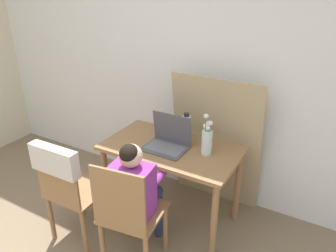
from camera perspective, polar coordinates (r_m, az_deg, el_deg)
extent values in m
cube|color=white|center=(2.99, 1.40, 11.35)|extent=(6.40, 0.05, 2.50)
cube|color=olive|center=(2.62, 0.63, -3.90)|extent=(1.08, 0.62, 0.03)
cylinder|color=olive|center=(2.87, -10.74, -9.80)|extent=(0.05, 0.05, 0.67)
cylinder|color=olive|center=(2.46, 7.98, -16.37)|extent=(0.05, 0.05, 0.67)
cylinder|color=olive|center=(3.21, -4.85, -5.37)|extent=(0.05, 0.05, 0.67)
cylinder|color=olive|center=(2.85, 12.02, -10.20)|extent=(0.05, 0.05, 0.67)
cube|color=olive|center=(2.40, -5.98, -14.72)|extent=(0.45, 0.45, 0.02)
cube|color=olive|center=(2.12, -8.69, -12.82)|extent=(0.38, 0.07, 0.45)
cylinder|color=olive|center=(2.60, -0.46, -17.18)|extent=(0.04, 0.04, 0.41)
cylinder|color=olive|center=(2.71, -7.36, -15.25)|extent=(0.04, 0.04, 0.41)
cylinder|color=olive|center=(2.50, -11.32, -19.74)|extent=(0.04, 0.04, 0.41)
cube|color=olive|center=(2.68, -15.15, -10.72)|extent=(0.41, 0.41, 0.02)
cube|color=olive|center=(2.45, -18.78, -8.38)|extent=(0.38, 0.03, 0.45)
cylinder|color=olive|center=(2.81, -9.64, -13.72)|extent=(0.04, 0.04, 0.41)
cylinder|color=olive|center=(3.00, -14.89, -11.51)|extent=(0.04, 0.04, 0.41)
cylinder|color=olive|center=(2.63, -14.36, -17.57)|extent=(0.04, 0.04, 0.41)
cylinder|color=olive|center=(2.83, -19.66, -14.85)|extent=(0.04, 0.04, 0.41)
cube|color=beige|center=(2.38, -19.22, -5.68)|extent=(0.39, 0.09, 0.20)
cube|color=purple|center=(2.28, -6.20, -10.93)|extent=(0.31, 0.22, 0.37)
sphere|color=beige|center=(2.13, -6.52, -5.17)|extent=(0.16, 0.16, 0.16)
sphere|color=black|center=(2.11, -6.73, -4.89)|extent=(0.13, 0.13, 0.13)
cylinder|color=navy|center=(2.45, -3.09, -12.79)|extent=(0.13, 0.29, 0.09)
cylinder|color=navy|center=(2.50, -5.84, -12.07)|extent=(0.13, 0.29, 0.09)
cylinder|color=navy|center=(2.70, -1.68, -15.00)|extent=(0.08, 0.08, 0.43)
cylinder|color=navy|center=(2.74, -4.24, -14.32)|extent=(0.08, 0.08, 0.43)
cylinder|color=purple|center=(2.38, -1.20, -8.53)|extent=(0.09, 0.25, 0.06)
cylinder|color=purple|center=(2.47, -6.47, -7.31)|extent=(0.09, 0.25, 0.06)
cube|color=#4C4C51|center=(2.57, -0.55, -3.95)|extent=(0.34, 0.25, 0.01)
cube|color=slate|center=(2.57, -0.55, -3.83)|extent=(0.30, 0.18, 0.00)
cube|color=#4C4C51|center=(2.60, 0.70, -0.41)|extent=(0.34, 0.03, 0.25)
cube|color=#19284C|center=(2.60, 0.74, -0.37)|extent=(0.30, 0.03, 0.22)
cylinder|color=silver|center=(2.49, 6.77, -2.86)|extent=(0.08, 0.08, 0.19)
cylinder|color=#3D7A38|center=(2.46, 7.25, -1.82)|extent=(0.01, 0.01, 0.22)
sphere|color=white|center=(2.42, 7.39, 0.50)|extent=(0.04, 0.04, 0.04)
cylinder|color=#3D7A38|center=(2.48, 7.00, -1.74)|extent=(0.01, 0.01, 0.21)
sphere|color=white|center=(2.44, 7.12, 0.44)|extent=(0.04, 0.04, 0.04)
cylinder|color=#3D7A38|center=(2.48, 6.50, -1.97)|extent=(0.01, 0.01, 0.19)
sphere|color=white|center=(2.44, 6.61, -0.01)|extent=(0.04, 0.04, 0.04)
cylinder|color=#3D7A38|center=(2.44, 6.50, -1.25)|extent=(0.01, 0.01, 0.28)
sphere|color=white|center=(2.39, 6.65, 1.73)|extent=(0.04, 0.04, 0.04)
cylinder|color=#3D7A38|center=(2.46, 6.90, -2.33)|extent=(0.01, 0.01, 0.18)
sphere|color=white|center=(2.42, 7.01, -0.39)|extent=(0.03, 0.03, 0.03)
cylinder|color=silver|center=(2.64, 3.18, -0.55)|extent=(0.07, 0.07, 0.23)
cylinder|color=#262628|center=(2.59, 3.24, 1.97)|extent=(0.04, 0.04, 0.03)
cube|color=tan|center=(2.90, 8.29, -2.95)|extent=(0.80, 0.19, 1.21)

